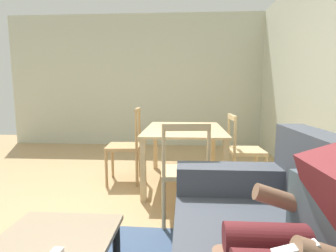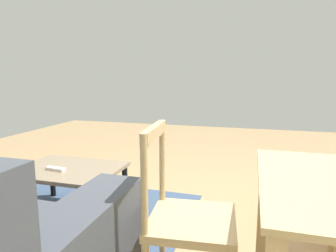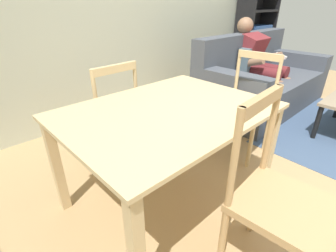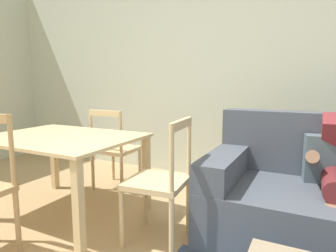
% 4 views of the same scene
% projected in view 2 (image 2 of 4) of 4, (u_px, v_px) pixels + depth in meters
% --- Properties ---
extents(ground_plane, '(8.66, 8.66, 0.00)m').
position_uv_depth(ground_plane, '(222.00, 213.00, 2.53)').
color(ground_plane, tan).
extents(coffee_table, '(0.85, 0.63, 0.40)m').
position_uv_depth(coffee_table, '(69.00, 174.00, 2.46)').
color(coffee_table, gray).
rests_on(coffee_table, ground_plane).
extents(tv_remote, '(0.17, 0.07, 0.02)m').
position_uv_depth(tv_remote, '(56.00, 169.00, 2.39)').
color(tv_remote, white).
rests_on(tv_remote, coffee_table).
extents(dining_chair_facing_couch, '(0.46, 0.46, 0.92)m').
position_uv_depth(dining_chair_facing_couch, '(186.00, 220.00, 1.45)').
color(dining_chair_facing_couch, '#D1B27F').
rests_on(dining_chair_facing_couch, ground_plane).
extents(area_rug, '(2.03, 1.45, 0.01)m').
position_uv_depth(area_rug, '(71.00, 213.00, 2.52)').
color(area_rug, '#3D5170').
rests_on(area_rug, ground_plane).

